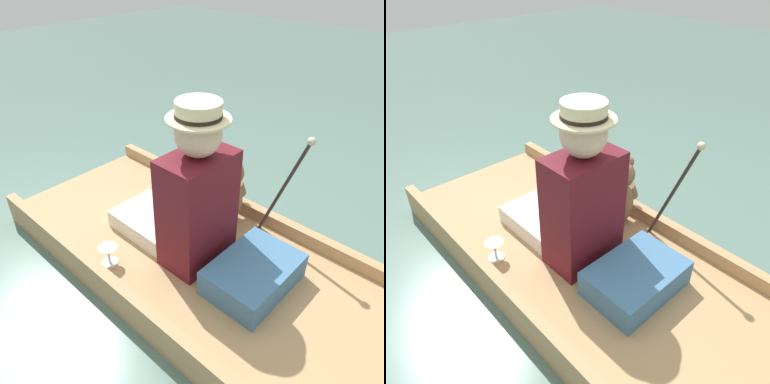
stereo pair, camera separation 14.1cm
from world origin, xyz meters
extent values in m
plane|color=slate|center=(0.00, 0.00, 0.00)|extent=(16.00, 16.00, 0.00)
cube|color=tan|center=(0.00, 0.00, 0.06)|extent=(1.07, 2.52, 0.12)
cube|color=tan|center=(-0.51, 0.00, 0.16)|extent=(0.06, 2.52, 0.08)
cube|color=tan|center=(0.51, 0.00, 0.16)|extent=(0.06, 2.52, 0.08)
cube|color=teal|center=(0.02, -0.36, 0.20)|extent=(0.49, 0.34, 0.15)
cube|color=white|center=(-0.02, 0.36, 0.18)|extent=(0.35, 0.47, 0.11)
cube|color=#5B141E|center=(-0.02, 0.00, 0.45)|extent=(0.39, 0.25, 0.65)
cube|color=beige|center=(-0.02, 0.13, 0.50)|extent=(0.04, 0.01, 0.36)
cube|color=white|center=(-0.13, 0.13, 0.53)|extent=(0.02, 0.01, 0.39)
cube|color=white|center=(0.09, 0.13, 0.53)|extent=(0.02, 0.01, 0.39)
sphere|color=beige|center=(-0.02, 0.00, 0.88)|extent=(0.23, 0.23, 0.23)
cylinder|color=beige|center=(-0.02, 0.00, 0.96)|extent=(0.30, 0.30, 0.01)
cylinder|color=beige|center=(-0.02, 0.00, 1.00)|extent=(0.22, 0.22, 0.08)
cylinder|color=black|center=(-0.02, 0.00, 0.98)|extent=(0.22, 0.22, 0.02)
ellipsoid|color=#846042|center=(0.36, 0.08, 0.27)|extent=(0.20, 0.16, 0.29)
sphere|color=#846042|center=(0.36, 0.08, 0.48)|extent=(0.17, 0.17, 0.17)
sphere|color=brown|center=(0.36, 0.15, 0.47)|extent=(0.07, 0.07, 0.07)
sphere|color=#846042|center=(0.30, 0.08, 0.54)|extent=(0.07, 0.07, 0.07)
sphere|color=#846042|center=(0.42, 0.08, 0.54)|extent=(0.07, 0.07, 0.07)
cylinder|color=#846042|center=(0.25, 0.08, 0.32)|extent=(0.11, 0.07, 0.13)
cylinder|color=#846042|center=(0.46, 0.08, 0.32)|extent=(0.11, 0.07, 0.13)
sphere|color=#846042|center=(0.31, 0.12, 0.16)|extent=(0.08, 0.08, 0.08)
sphere|color=#846042|center=(0.41, 0.12, 0.16)|extent=(0.08, 0.08, 0.08)
cylinder|color=silver|center=(-0.39, 0.32, 0.13)|extent=(0.10, 0.10, 0.01)
cylinder|color=silver|center=(-0.39, 0.32, 0.16)|extent=(0.01, 0.01, 0.06)
cone|color=silver|center=(-0.39, 0.32, 0.21)|extent=(0.11, 0.11, 0.05)
cylinder|color=#2D2823|center=(0.44, -0.23, 0.46)|extent=(0.02, 0.25, 0.68)
sphere|color=beige|center=(0.44, -0.35, 0.80)|extent=(0.04, 0.04, 0.04)
camera|label=1|loc=(-1.20, -1.05, 1.62)|focal=35.00mm
camera|label=2|loc=(-1.10, -1.15, 1.62)|focal=35.00mm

